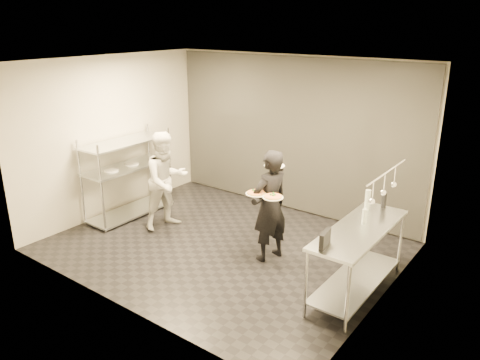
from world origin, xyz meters
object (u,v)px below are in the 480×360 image
Objects in this scene: waiter at (270,206)px; bottle_green at (368,200)px; pizza_plate_far at (273,197)px; salad_plate at (274,164)px; pass_rack at (128,174)px; pos_monitor at (325,239)px; prep_counter at (358,249)px; bottle_clear at (364,216)px; bottle_dark at (384,200)px; pizza_plate_near at (256,193)px; chef at (166,180)px.

waiter is 1.36m from bottle_green.
pizza_plate_far is 0.64m from salad_plate.
pos_monitor is (4.21, -0.72, 0.25)m from pass_rack.
prep_counter is 1.31m from pizza_plate_far.
waiter reaches higher than bottle_clear.
bottle_green reaches higher than bottle_dark.
pos_monitor is at bearing -38.54° from salad_plate.
waiter is at bearing 174.90° from prep_counter.
salad_plate is 1.56m from bottle_clear.
waiter is 1.41m from bottle_clear.
pos_monitor reaches higher than prep_counter.
pass_rack is 4.28m from pos_monitor.
waiter is at bearing 64.41° from pizza_plate_near.
pizza_plate_far is at bearing -1.74° from pass_rack.
pos_monitor is (1.40, -1.12, -0.35)m from salad_plate.
pizza_plate_near is (1.90, -0.12, 0.24)m from chef.
bottle_clear is (1.21, 0.25, -0.06)m from pizza_plate_far.
salad_plate is at bearing 91.50° from pizza_plate_near.
pizza_plate_far is (0.19, -0.22, 0.25)m from waiter.
pass_rack is 0.97× the size of chef.
pos_monitor is 1.38× the size of bottle_clear.
pos_monitor is at bearing -87.95° from bottle_green.
pos_monitor is 0.88m from bottle_clear.
salad_plate is 1.30× the size of bottle_dark.
pass_rack is at bearing -171.46° from bottle_green.
pizza_plate_near is at bearing -1.58° from pass_rack.
pass_rack is at bearing 178.26° from pizza_plate_far.
bottle_green is 0.24m from bottle_dark.
pos_monitor is (1.29, -0.85, 0.19)m from waiter.
bottle_dark is (1.51, 0.40, -0.33)m from salad_plate.
bottle_dark is at bearing 77.11° from pos_monitor.
prep_counter is 6.33× the size of pizza_plate_far.
pass_rack is 5.63× the size of pizza_plate_far.
chef is at bearing 176.27° from pizza_plate_near.
bottle_clear is (3.39, 0.11, 0.19)m from chef.
pizza_plate_far is 1.51m from bottle_dark.
waiter is 8.59× the size of bottle_clear.
pizza_plate_near is 1.12× the size of pos_monitor.
pizza_plate_far is 1.07× the size of pos_monitor.
chef is 5.98× the size of bottle_green.
pass_rack reaches higher than pos_monitor.
bottle_green is at bearing 8.54° from pass_rack.
pizza_plate_near is 1.54× the size of bottle_clear.
pass_rack is 0.97× the size of waiter.
chef is at bearing 179.27° from prep_counter.
bottle_green is at bearing 107.92° from bottle_clear.
pizza_plate_near is 0.98× the size of salad_plate.
bottle_green is 1.18× the size of bottle_dark.
waiter is 7.12× the size of bottle_dark.
waiter is 6.24× the size of pos_monitor.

